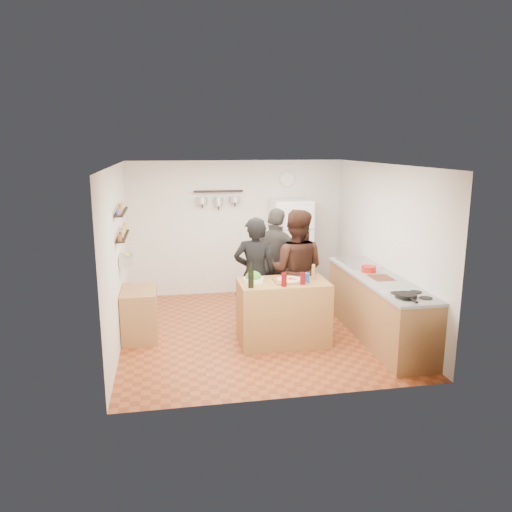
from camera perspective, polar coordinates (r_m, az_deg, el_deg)
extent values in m
plane|color=brown|center=(7.71, 0.13, -8.53)|extent=(4.20, 4.20, 0.00)
plane|color=white|center=(7.20, 0.14, 10.37)|extent=(4.20, 4.20, 0.00)
plane|color=silver|center=(9.39, -2.18, 3.23)|extent=(4.00, 0.00, 4.00)
plane|color=silver|center=(7.27, -15.56, -0.02)|extent=(0.00, 4.20, 4.20)
plane|color=silver|center=(7.96, 14.46, 1.11)|extent=(0.00, 4.20, 4.20)
cube|color=#A1703B|center=(7.14, 3.11, -6.43)|extent=(1.25, 0.72, 0.91)
cube|color=brown|center=(7.00, 3.83, -2.84)|extent=(0.42, 0.34, 0.02)
cylinder|color=tan|center=(7.00, 3.83, -2.69)|extent=(0.34, 0.34, 0.02)
cylinder|color=white|center=(6.96, -0.31, -2.75)|extent=(0.28, 0.28, 0.06)
cylinder|color=black|center=(6.67, -0.58, -2.64)|extent=(0.08, 0.08, 0.24)
cylinder|color=#5B0709|center=(6.74, 3.22, -2.72)|extent=(0.08, 0.08, 0.18)
cylinder|color=#5A070E|center=(6.85, 5.34, -2.58)|extent=(0.07, 0.07, 0.17)
cylinder|color=#996A40|center=(7.14, 6.58, -1.96)|extent=(0.05, 0.05, 0.17)
cylinder|color=navy|center=(6.95, 5.80, -2.50)|extent=(0.08, 0.08, 0.14)
imported|color=black|center=(7.46, -0.11, -2.18)|extent=(0.71, 0.54, 1.75)
imported|color=black|center=(7.56, 4.53, -1.64)|extent=(1.09, 0.98, 1.85)
imported|color=#322F2C|center=(7.97, 2.40, -1.00)|extent=(1.10, 1.02, 1.81)
cube|color=#9E7042|center=(7.55, 13.77, -5.75)|extent=(0.63, 2.63, 0.90)
cube|color=white|center=(6.60, 17.31, -4.46)|extent=(0.60, 0.62, 0.02)
cylinder|color=black|center=(6.50, 16.77, -4.36)|extent=(0.27, 0.27, 0.05)
cube|color=silver|center=(8.18, 11.55, -0.84)|extent=(0.50, 0.80, 0.03)
cube|color=brown|center=(7.37, 14.15, -2.50)|extent=(0.30, 0.40, 0.02)
cylinder|color=#A81913|center=(7.64, 12.76, -1.45)|extent=(0.22, 0.22, 0.09)
cube|color=white|center=(9.30, 3.95, 0.92)|extent=(0.70, 0.68, 1.80)
cylinder|color=silver|center=(9.45, 3.57, 8.77)|extent=(0.30, 0.03, 0.30)
cube|color=black|center=(7.41, -15.00, 2.22)|extent=(0.12, 1.00, 0.02)
cube|color=black|center=(7.36, -15.15, 4.90)|extent=(0.12, 1.00, 0.02)
cube|color=silver|center=(7.48, -14.62, -0.41)|extent=(0.18, 0.35, 0.14)
cube|color=#A97D46|center=(7.54, -13.14, -6.42)|extent=(0.50, 0.80, 0.73)
cube|color=black|center=(9.16, -4.32, 7.38)|extent=(0.90, 0.04, 0.04)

